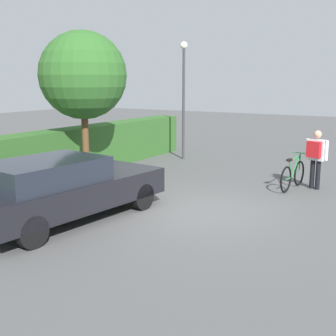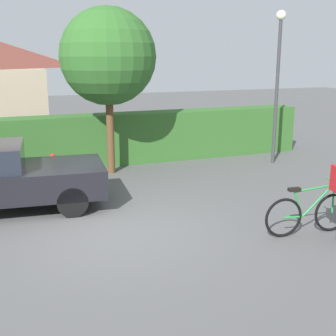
{
  "view_description": "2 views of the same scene",
  "coord_description": "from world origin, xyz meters",
  "px_view_note": "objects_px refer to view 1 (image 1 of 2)",
  "views": [
    {
      "loc": [
        -8.97,
        -4.66,
        3.03
      ],
      "look_at": [
        0.21,
        0.87,
        0.89
      ],
      "focal_mm": 47.17,
      "sensor_mm": 36.0,
      "label": 1
    },
    {
      "loc": [
        -1.95,
        -7.68,
        3.2
      ],
      "look_at": [
        1.09,
        0.1,
        1.1
      ],
      "focal_mm": 47.94,
      "sensor_mm": 36.0,
      "label": 2
    }
  ],
  "objects_px": {
    "parked_car_near": "(62,188)",
    "street_lamp": "(184,85)",
    "fire_hydrant": "(64,181)",
    "person_rider": "(316,154)",
    "bicycle": "(293,175)",
    "tree_kerbside": "(83,76)"
  },
  "relations": [
    {
      "from": "parked_car_near",
      "to": "street_lamp",
      "type": "distance_m",
      "value": 8.54
    },
    {
      "from": "fire_hydrant",
      "to": "person_rider",
      "type": "bearing_deg",
      "value": -52.37
    },
    {
      "from": "parked_car_near",
      "to": "person_rider",
      "type": "distance_m",
      "value": 7.05
    },
    {
      "from": "parked_car_near",
      "to": "bicycle",
      "type": "relative_size",
      "value": 2.72
    },
    {
      "from": "bicycle",
      "to": "person_rider",
      "type": "xyz_separation_m",
      "value": [
        0.31,
        -0.52,
        0.61
      ]
    },
    {
      "from": "fire_hydrant",
      "to": "bicycle",
      "type": "bearing_deg",
      "value": -51.74
    },
    {
      "from": "person_rider",
      "to": "street_lamp",
      "type": "distance_m",
      "value": 6.28
    },
    {
      "from": "parked_car_near",
      "to": "fire_hydrant",
      "type": "xyz_separation_m",
      "value": [
        1.57,
        1.49,
        -0.34
      ]
    },
    {
      "from": "person_rider",
      "to": "street_lamp",
      "type": "relative_size",
      "value": 0.37
    },
    {
      "from": "fire_hydrant",
      "to": "parked_car_near",
      "type": "bearing_deg",
      "value": -136.53
    },
    {
      "from": "parked_car_near",
      "to": "bicycle",
      "type": "xyz_separation_m",
      "value": [
        5.48,
        -3.48,
        -0.35
      ]
    },
    {
      "from": "parked_car_near",
      "to": "tree_kerbside",
      "type": "distance_m",
      "value": 4.58
    },
    {
      "from": "bicycle",
      "to": "parked_car_near",
      "type": "bearing_deg",
      "value": 147.59
    },
    {
      "from": "parked_car_near",
      "to": "bicycle",
      "type": "bearing_deg",
      "value": -32.41
    },
    {
      "from": "parked_car_near",
      "to": "person_rider",
      "type": "bearing_deg",
      "value": -34.62
    },
    {
      "from": "bicycle",
      "to": "fire_hydrant",
      "type": "relative_size",
      "value": 2.15
    },
    {
      "from": "street_lamp",
      "to": "tree_kerbside",
      "type": "bearing_deg",
      "value": 172.6
    },
    {
      "from": "person_rider",
      "to": "tree_kerbside",
      "type": "distance_m",
      "value": 7.02
    },
    {
      "from": "parked_car_near",
      "to": "street_lamp",
      "type": "bearing_deg",
      "value": 10.69
    },
    {
      "from": "tree_kerbside",
      "to": "fire_hydrant",
      "type": "bearing_deg",
      "value": -157.58
    },
    {
      "from": "bicycle",
      "to": "tree_kerbside",
      "type": "xyz_separation_m",
      "value": [
        -2.25,
        5.65,
        2.76
      ]
    },
    {
      "from": "bicycle",
      "to": "person_rider",
      "type": "bearing_deg",
      "value": -58.89
    }
  ]
}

